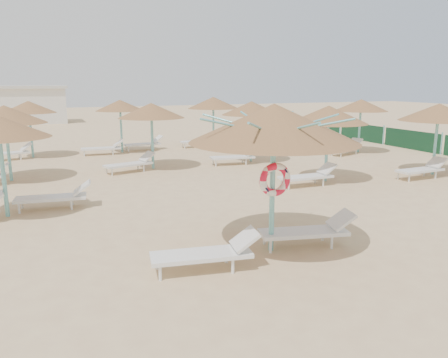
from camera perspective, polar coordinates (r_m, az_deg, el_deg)
name	(u,v)px	position (r m, az deg, el deg)	size (l,w,h in m)	color
ground	(271,253)	(9.27, 6.21, -9.63)	(120.00, 120.00, 0.00)	#D2B480
main_palapa	(274,124)	(8.82, 6.54, 7.18)	(3.43, 3.43, 3.08)	#6CBCBC
lounger_main_a	(208,252)	(8.33, -2.05, -9.57)	(2.10, 0.92, 0.74)	white
lounger_main_b	(310,230)	(9.68, 11.12, -6.60)	(2.13, 1.06, 0.74)	white
palapa_field	(206,111)	(18.55, -2.32, 8.84)	(19.44, 13.75, 2.72)	#6CBCBC
service_hut	(16,105)	(42.57, -25.48, 8.78)	(8.40, 4.40, 3.25)	silver
windbreak_fence	(412,140)	(25.40, 23.36, 4.70)	(0.08, 19.84, 1.10)	#164420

